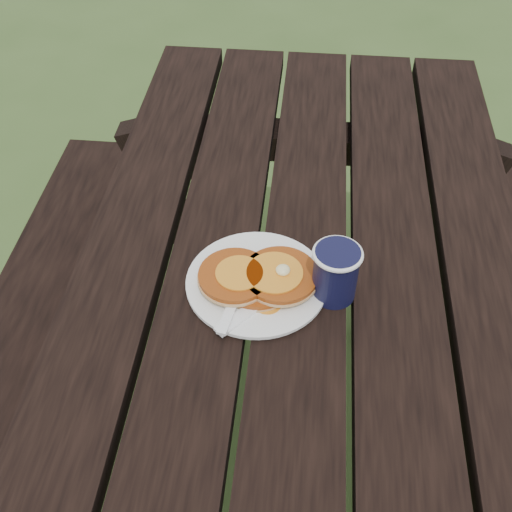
# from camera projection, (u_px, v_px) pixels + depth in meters

# --- Properties ---
(picnic_table) EXTENTS (1.36, 1.80, 0.75)m
(picnic_table) POSITION_uv_depth(u_px,v_px,m) (288.00, 476.00, 1.20)
(picnic_table) COLOR black
(picnic_table) RESTS_ON ground
(plate) EXTENTS (0.28, 0.28, 0.01)m
(plate) POSITION_uv_depth(u_px,v_px,m) (257.00, 283.00, 1.02)
(plate) COLOR white
(plate) RESTS_ON picnic_table
(pancake_stack) EXTENTS (0.19, 0.12, 0.04)m
(pancake_stack) POSITION_uv_depth(u_px,v_px,m) (259.00, 277.00, 1.00)
(pancake_stack) COLOR #9E4411
(pancake_stack) RESTS_ON plate
(knife) EXTENTS (0.13, 0.15, 0.00)m
(knife) POSITION_uv_depth(u_px,v_px,m) (262.00, 301.00, 0.98)
(knife) COLOR white
(knife) RESTS_ON plate
(fork) EXTENTS (0.06, 0.16, 0.01)m
(fork) POSITION_uv_depth(u_px,v_px,m) (232.00, 306.00, 0.97)
(fork) COLOR white
(fork) RESTS_ON plate
(coffee_cup) EXTENTS (0.08, 0.08, 0.09)m
(coffee_cup) POSITION_uv_depth(u_px,v_px,m) (336.00, 270.00, 0.97)
(coffee_cup) COLOR black
(coffee_cup) RESTS_ON picnic_table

